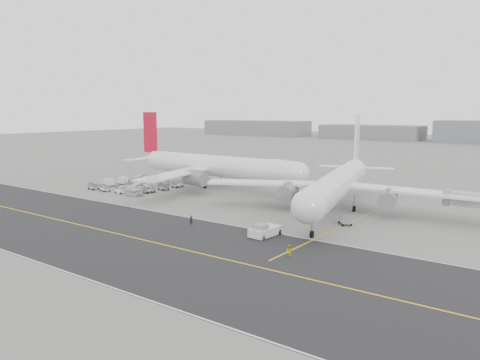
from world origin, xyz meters
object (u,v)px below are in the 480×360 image
Objects in this scene: airliner_a at (214,166)px; airliner_b at (338,183)px; pushback_tug at (265,231)px; ground_crew_a at (191,220)px; ground_crew_b at (289,251)px.

airliner_a is 1.04× the size of airliner_b.
pushback_tug is 14.69m from ground_crew_a.
pushback_tug is (38.20, -33.57, -4.79)m from airliner_a.
ground_crew_b reaches higher than ground_crew_a.
airliner_a is 31.12× the size of ground_crew_b.
airliner_b is 25.72m from pushback_tug.
ground_crew_b is (8.79, -7.26, 0.02)m from pushback_tug.
ground_crew_a is at bearing -35.72° from ground_crew_b.
pushback_tug is at bearing -10.16° from ground_crew_a.
airliner_a is 7.44× the size of pushback_tug.
airliner_a reaches higher than airliner_b.
airliner_b is 33.75m from ground_crew_b.
airliner_b is at bearing -100.64° from airliner_a.
pushback_tug is 4.18× the size of ground_crew_b.
airliner_b is 7.15× the size of pushback_tug.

